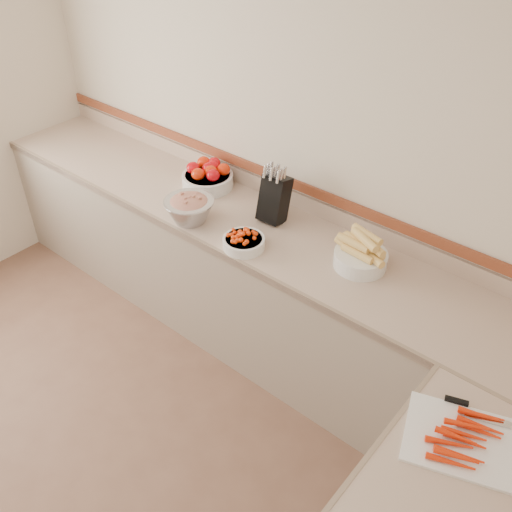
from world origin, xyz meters
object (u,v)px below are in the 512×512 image
Objects in this scene: cherry_tomato_bowl at (244,241)px; corn_bowl at (361,254)px; knife_block at (274,197)px; tomato_bowl at (208,176)px; cutting_board at (463,438)px; rhubarb_bowl at (189,208)px.

corn_bowl is (0.57, 0.27, 0.03)m from cherry_tomato_bowl.
knife_block reaches higher than tomato_bowl.
tomato_bowl is at bearing 159.57° from cutting_board.
cutting_board is at bearing -37.88° from corn_bowl.
knife_block is 0.56m from tomato_bowl.
corn_bowl is (1.18, -0.09, 0.00)m from tomato_bowl.
knife_block is 1.66m from cutting_board.
knife_block is at bearing -2.68° from tomato_bowl.
rhubarb_bowl is (-0.41, 0.00, 0.04)m from cherry_tomato_bowl.
cherry_tomato_bowl is at bearing -0.02° from rhubarb_bowl.
corn_bowl is at bearing 142.12° from cutting_board.
tomato_bowl is (-0.56, 0.03, -0.07)m from knife_block.
rhubarb_bowl is 0.58× the size of cutting_board.
tomato_bowl is 1.12× the size of rhubarb_bowl.
cherry_tomato_bowl is at bearing -155.07° from corn_bowl.
cherry_tomato_bowl is (0.05, -0.33, -0.10)m from knife_block.
tomato_bowl is at bearing 177.32° from knife_block.
corn_bowl is at bearing 15.09° from rhubarb_bowl.
tomato_bowl is 0.70m from cherry_tomato_bowl.
cherry_tomato_bowl is at bearing 164.25° from cutting_board.
tomato_bowl reaches higher than cherry_tomato_bowl.
rhubarb_bowl is (-0.99, -0.27, 0.01)m from corn_bowl.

